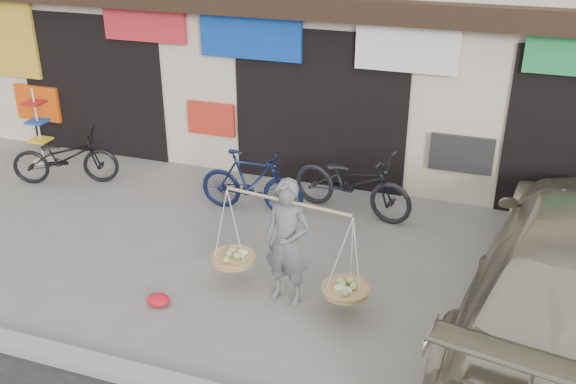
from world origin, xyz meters
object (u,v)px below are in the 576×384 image
(bike_0, at_px, (65,157))
(display_rack, at_px, (39,133))
(bike_1, at_px, (252,182))
(bike_2, at_px, (352,182))
(street_vendor, at_px, (287,247))

(bike_0, height_order, display_rack, display_rack)
(bike_1, relative_size, bike_2, 0.84)
(bike_1, xyz_separation_m, display_rack, (-4.54, 0.59, 0.07))
(bike_0, height_order, bike_2, bike_2)
(bike_1, height_order, bike_2, bike_2)
(bike_0, relative_size, bike_2, 0.90)
(bike_0, distance_m, display_rack, 1.20)
(bike_2, bearing_deg, display_rack, 101.18)
(street_vendor, bearing_deg, display_rack, 162.91)
(bike_1, bearing_deg, bike_0, 88.57)
(street_vendor, bearing_deg, bike_1, 130.11)
(bike_2, height_order, display_rack, display_rack)
(street_vendor, xyz_separation_m, display_rack, (-5.90, 2.74, -0.17))
(bike_1, bearing_deg, bike_2, -74.49)
(display_rack, bearing_deg, bike_0, -31.27)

